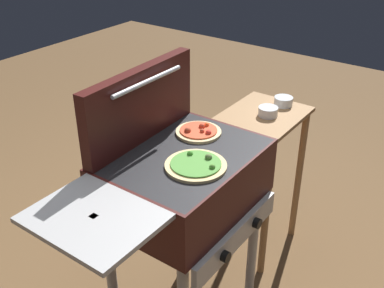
# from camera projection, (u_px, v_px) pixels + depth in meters

# --- Properties ---
(grill) EXTENTS (0.96, 0.53, 0.90)m
(grill) POSITION_uv_depth(u_px,v_px,m) (184.00, 186.00, 1.86)
(grill) COLOR #38110F
(grill) RESTS_ON ground_plane
(grill_lid_open) EXTENTS (0.63, 0.09, 0.30)m
(grill_lid_open) POSITION_uv_depth(u_px,v_px,m) (141.00, 105.00, 1.84)
(grill_lid_open) COLOR #38110F
(grill_lid_open) RESTS_ON grill
(pizza_veggie) EXTENTS (0.23, 0.23, 0.04)m
(pizza_veggie) POSITION_uv_depth(u_px,v_px,m) (196.00, 165.00, 1.71)
(pizza_veggie) COLOR #E0C17F
(pizza_veggie) RESTS_ON grill
(pizza_pepperoni) EXTENTS (0.19, 0.19, 0.04)m
(pizza_pepperoni) POSITION_uv_depth(u_px,v_px,m) (199.00, 131.00, 1.94)
(pizza_pepperoni) COLOR beige
(pizza_pepperoni) RESTS_ON grill
(prep_table) EXTENTS (0.44, 0.36, 0.82)m
(prep_table) POSITION_uv_depth(u_px,v_px,m) (260.00, 155.00, 2.43)
(prep_table) COLOR olive
(prep_table) RESTS_ON ground_plane
(topping_bowl_near) EXTENTS (0.10, 0.10, 0.04)m
(topping_bowl_near) POSITION_uv_depth(u_px,v_px,m) (283.00, 102.00, 2.38)
(topping_bowl_near) COLOR silver
(topping_bowl_near) RESTS_ON prep_table
(topping_bowl_far) EXTENTS (0.10, 0.10, 0.04)m
(topping_bowl_far) POSITION_uv_depth(u_px,v_px,m) (268.00, 112.00, 2.28)
(topping_bowl_far) COLOR silver
(topping_bowl_far) RESTS_ON prep_table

